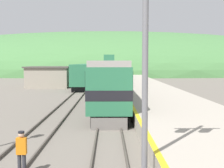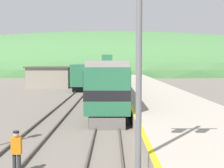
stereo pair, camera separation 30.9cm
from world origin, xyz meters
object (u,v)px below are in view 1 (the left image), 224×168
carriage_second (109,74)px  signal_mast_main (146,11)px  express_train_lead_car (109,82)px  carriage_fifth (109,68)px  track_worker (22,151)px  carriage_third (109,71)px  siding_train (88,74)px  carriage_fourth (109,69)px

carriage_second → signal_mast_main: signal_mast_main is taller
express_train_lead_car → carriage_fifth: (0.00, 83.40, -0.01)m
track_worker → carriage_second: bearing=85.2°
express_train_lead_car → carriage_second: 20.87m
carriage_fifth → track_worker: carriage_fifth is taller
carriage_fifth → track_worker: 100.51m
carriage_third → signal_mast_main: bearing=-88.9°
carriage_third → carriage_second: bearing=-90.0°
carriage_fifth → track_worker: size_ratio=12.17×
siding_train → signal_mast_main: (5.14, -48.88, 3.80)m
carriage_fourth → express_train_lead_car: bearing=-90.0°
siding_train → signal_mast_main: bearing=-84.0°
express_train_lead_car → siding_train: bearing=97.3°
carriage_fourth → track_worker: 79.68m
carriage_fourth → track_worker: bearing=-92.3°
carriage_third → carriage_fourth: same height
carriage_third → siding_train: size_ratio=0.59×
carriage_fourth → siding_train: (-3.97, -31.76, -0.33)m
signal_mast_main → track_worker: bearing=166.6°
express_train_lead_car → carriage_second: size_ratio=0.98×
carriage_fourth → carriage_fifth: same height
express_train_lead_car → track_worker: express_train_lead_car is taller
carriage_third → signal_mast_main: 59.92m
siding_train → express_train_lead_car: bearing=-82.7°
carriage_third → signal_mast_main: signal_mast_main is taller
carriage_fifth → carriage_fourth: bearing=-90.0°
express_train_lead_car → carriage_fifth: 83.40m
express_train_lead_car → carriage_third: 41.71m
carriage_fifth → carriage_second: bearing=-90.0°
track_worker → express_train_lead_car: bearing=79.4°
express_train_lead_car → carriage_third: express_train_lead_car is taller
carriage_second → signal_mast_main: 39.13m
express_train_lead_car → track_worker: 17.40m
siding_train → carriage_second: bearing=-68.2°
signal_mast_main → track_worker: signal_mast_main is taller
express_train_lead_car → carriage_fifth: bearing=90.0°
siding_train → track_worker: (0.77, -47.84, -1.06)m
signal_mast_main → carriage_fourth: bearing=90.8°
signal_mast_main → track_worker: size_ratio=5.36×
carriage_third → carriage_fourth: size_ratio=1.00×
siding_train → carriage_fourth: bearing=82.9°
carriage_fourth → carriage_fifth: (0.00, 20.84, 0.00)m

